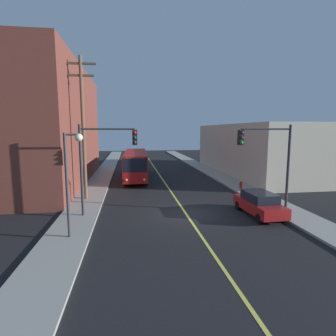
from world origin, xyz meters
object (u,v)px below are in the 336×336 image
traffic_signal_left_corner (105,153)px  street_lamp_left (71,170)px  traffic_signal_right_corner (268,152)px  parked_car_red (259,204)px  utility_pole_near (83,123)px  fire_hydrant (241,184)px  city_bus (136,163)px

traffic_signal_left_corner → street_lamp_left: 3.99m
traffic_signal_right_corner → street_lamp_left: traffic_signal_right_corner is taller
traffic_signal_right_corner → parked_car_red: bearing=-157.1°
parked_car_red → utility_pole_near: utility_pole_near is taller
parked_car_red → traffic_signal_right_corner: size_ratio=0.74×
parked_car_red → fire_hydrant: size_ratio=5.32×
traffic_signal_left_corner → street_lamp_left: (-1.42, -3.69, -0.56)m
utility_pole_near → traffic_signal_right_corner: size_ratio=1.90×
traffic_signal_left_corner → fire_hydrant: size_ratio=7.14×
fire_hydrant → traffic_signal_right_corner: bearing=-100.9°
parked_car_red → traffic_signal_right_corner: (0.57, 0.24, 3.46)m
city_bus → parked_car_red: (7.94, -15.77, -0.98)m
traffic_signal_left_corner → traffic_signal_right_corner: bearing=-5.6°
street_lamp_left → fire_hydrant: street_lamp_left is taller
traffic_signal_left_corner → city_bus: bearing=80.9°
street_lamp_left → traffic_signal_left_corner: bearing=69.0°
city_bus → utility_pole_near: utility_pole_near is taller
traffic_signal_left_corner → traffic_signal_right_corner: same height
traffic_signal_right_corner → street_lamp_left: bearing=-167.9°
traffic_signal_left_corner → utility_pole_near: bearing=113.9°
city_bus → traffic_signal_left_corner: traffic_signal_left_corner is taller
city_bus → parked_car_red: size_ratio=2.73×
traffic_signal_right_corner → fire_hydrant: (1.44, 7.48, -3.72)m
city_bus → fire_hydrant: city_bus is taller
parked_car_red → traffic_signal_left_corner: size_ratio=0.74×
parked_car_red → fire_hydrant: parked_car_red is taller
street_lamp_left → utility_pole_near: bearing=94.4°
city_bus → street_lamp_left: (-3.72, -18.16, 1.92)m
fire_hydrant → street_lamp_left: bearing=-143.5°
parked_car_red → utility_pole_near: size_ratio=0.39×
city_bus → parked_car_red: city_bus is taller
city_bus → traffic_signal_right_corner: traffic_signal_right_corner is taller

